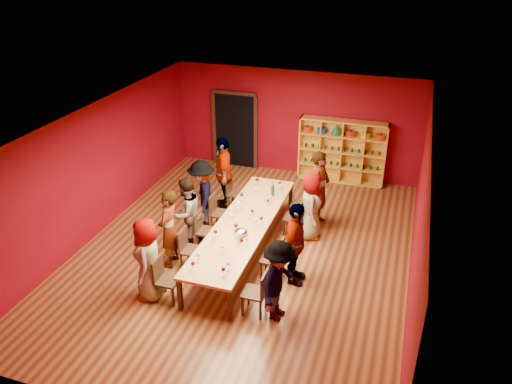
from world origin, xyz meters
TOP-DOWN VIEW (x-y plane):
  - room_shell at (0.00, 0.00)m, footprint 7.10×9.10m
  - tasting_table at (0.00, 0.00)m, footprint 1.10×4.50m
  - doorway at (-1.80, 4.43)m, footprint 1.40×0.17m
  - shelving_unit at (1.40, 4.32)m, footprint 2.40×0.40m
  - chair_person_left_0 at (-0.91, -1.97)m, footprint 0.42×0.42m
  - person_left_0 at (-1.21, -1.97)m, footprint 0.67×0.91m
  - chair_person_left_1 at (-0.91, -0.89)m, footprint 0.42×0.42m
  - person_left_1 at (-1.31, -0.89)m, footprint 0.52×0.67m
  - chair_person_left_2 at (-0.91, -0.11)m, footprint 0.42×0.42m
  - person_left_2 at (-1.29, -0.11)m, footprint 0.67×0.89m
  - chair_person_left_3 at (-0.91, 0.73)m, footprint 0.42×0.42m
  - person_left_3 at (-1.28, 0.73)m, footprint 0.86×1.18m
  - chair_person_left_4 at (-0.91, 1.81)m, footprint 0.42×0.42m
  - person_left_4 at (-1.16, 1.81)m, footprint 0.88×1.22m
  - chair_person_right_0 at (0.91, -1.81)m, footprint 0.42×0.42m
  - person_right_0 at (1.28, -1.81)m, footprint 0.57×1.08m
  - chair_person_right_1 at (0.91, -0.68)m, footprint 0.42×0.42m
  - person_right_1 at (1.30, -0.68)m, footprint 0.51×1.05m
  - chair_person_right_3 at (0.91, 1.07)m, footprint 0.42×0.42m
  - person_right_3 at (1.24, 1.07)m, footprint 0.58×0.85m
  - chair_person_right_4 at (0.91, 1.74)m, footprint 0.42×0.42m
  - person_right_4 at (1.29, 1.74)m, footprint 0.60×0.75m
  - wine_glass_0 at (-0.37, 0.91)m, footprint 0.09×0.09m
  - wine_glass_1 at (-0.31, 0.73)m, footprint 0.07×0.07m
  - wine_glass_2 at (-0.28, -0.05)m, footprint 0.08×0.08m
  - wine_glass_3 at (-0.35, 0.17)m, footprint 0.09×0.09m
  - wine_glass_4 at (0.28, -0.93)m, footprint 0.09×0.09m
  - wine_glass_5 at (0.30, -1.73)m, footprint 0.08×0.08m
  - wine_glass_6 at (-0.31, -1.91)m, footprint 0.07×0.07m
  - wine_glass_7 at (-0.02, -0.43)m, footprint 0.08×0.08m
  - wine_glass_8 at (-0.17, 1.34)m, footprint 0.08×0.08m
  - wine_glass_9 at (0.28, -1.91)m, footprint 0.08×0.08m
  - wine_glass_10 at (0.36, 1.60)m, footprint 0.09×0.09m
  - wine_glass_11 at (-0.30, -0.95)m, footprint 0.08×0.08m
  - wine_glass_12 at (0.29, -0.09)m, footprint 0.08×0.08m
  - wine_glass_13 at (-0.00, -1.23)m, footprint 0.08×0.08m
  - wine_glass_14 at (-0.27, 1.78)m, footprint 0.09×0.09m
  - wine_glass_15 at (-0.33, -1.63)m, footprint 0.08×0.08m
  - wine_glass_16 at (0.29, 1.80)m, footprint 0.08×0.08m
  - wine_glass_17 at (-0.33, -0.78)m, footprint 0.08×0.08m
  - wine_glass_18 at (0.34, -0.81)m, footprint 0.07×0.07m
  - wine_glass_19 at (0.29, 1.04)m, footprint 0.08×0.08m
  - wine_glass_20 at (0.38, 0.04)m, footprint 0.08×0.08m
  - wine_glass_21 at (0.10, 0.28)m, footprint 0.08×0.08m
  - wine_glass_22 at (0.28, 0.86)m, footprint 0.07×0.07m
  - spittoon_bowl at (0.11, -0.49)m, footprint 0.27×0.27m
  - carafe_a at (-0.25, 0.37)m, footprint 0.14×0.14m
  - carafe_b at (0.16, -0.80)m, footprint 0.10×0.10m
  - wine_bottle at (0.24, 1.40)m, footprint 0.10×0.10m

SIDE VIEW (x-z plane):
  - chair_person_left_0 at x=-0.91m, z-range 0.05..0.94m
  - chair_person_left_1 at x=-0.91m, z-range 0.05..0.94m
  - chair_person_left_2 at x=-0.91m, z-range 0.05..0.94m
  - chair_person_left_3 at x=-0.91m, z-range 0.05..0.94m
  - chair_person_left_4 at x=-0.91m, z-range 0.05..0.94m
  - chair_person_right_0 at x=0.91m, z-range 0.05..0.94m
  - chair_person_right_1 at x=0.91m, z-range 0.05..0.94m
  - chair_person_right_3 at x=0.91m, z-range 0.05..0.94m
  - chair_person_right_4 at x=0.91m, z-range 0.05..0.94m
  - tasting_table at x=0.00m, z-range 0.32..1.07m
  - person_right_3 at x=1.24m, z-range 0.00..1.58m
  - person_right_0 at x=1.28m, z-range 0.00..1.59m
  - spittoon_bowl at x=0.11m, z-range 0.74..0.89m
  - person_left_2 at x=-1.29m, z-range 0.00..1.63m
  - person_left_0 at x=-1.21m, z-range 0.00..1.67m
  - person_left_3 at x=-1.28m, z-range 0.00..1.70m
  - person_left_1 at x=-1.31m, z-range 0.00..1.73m
  - carafe_b at x=0.16m, z-range 0.74..0.99m
  - carafe_a at x=-0.25m, z-range 0.74..1.02m
  - wine_glass_22 at x=0.28m, z-range 0.79..0.97m
  - person_right_1 at x=1.30m, z-range 0.00..1.75m
  - wine_glass_1 at x=-0.31m, z-range 0.79..0.97m
  - wine_bottle at x=0.24m, z-range 0.71..1.05m
  - wine_glass_18 at x=0.34m, z-range 0.79..0.97m
  - wine_glass_6 at x=-0.31m, z-range 0.79..0.98m
  - wine_glass_20 at x=0.38m, z-range 0.79..0.98m
  - wine_glass_16 at x=0.29m, z-range 0.79..0.98m
  - wine_glass_21 at x=0.10m, z-range 0.79..0.98m
  - wine_glass_11 at x=-0.30m, z-range 0.79..0.98m
  - wine_glass_19 at x=0.29m, z-range 0.79..0.99m
  - wine_glass_8 at x=-0.17m, z-range 0.79..0.99m
  - wine_glass_9 at x=0.28m, z-range 0.79..0.99m
  - wine_glass_17 at x=-0.33m, z-range 0.80..1.00m
  - wine_glass_5 at x=0.30m, z-range 0.80..1.00m
  - wine_glass_15 at x=-0.33m, z-range 0.80..1.00m
  - wine_glass_12 at x=0.29m, z-range 0.80..1.00m
  - wine_glass_13 at x=0.00m, z-range 0.80..1.00m
  - wine_glass_7 at x=-0.02m, z-range 0.80..1.01m
  - wine_glass_2 at x=-0.28m, z-range 0.80..1.01m
  - wine_glass_0 at x=-0.37m, z-range 0.80..1.01m
  - wine_glass_10 at x=0.36m, z-range 0.80..1.01m
  - wine_glass_14 at x=-0.27m, z-range 0.80..1.02m
  - wine_glass_4 at x=0.28m, z-range 0.80..1.02m
  - wine_glass_3 at x=-0.35m, z-range 0.80..1.02m
  - person_right_4 at x=1.29m, z-range 0.00..1.86m
  - person_left_4 at x=-1.16m, z-range 0.00..1.90m
  - shelving_unit at x=1.40m, z-range 0.08..1.88m
  - doorway at x=-1.80m, z-range -0.03..2.27m
  - room_shell at x=0.00m, z-range -0.02..3.02m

